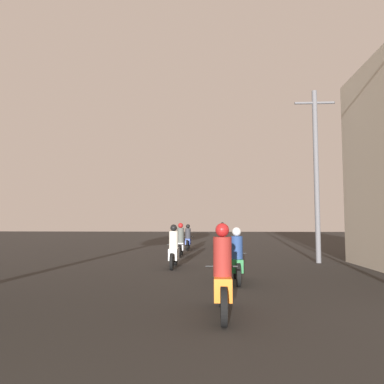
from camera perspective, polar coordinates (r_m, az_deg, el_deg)
motorcycle_orange at (r=6.70m, az=4.66°, el=-13.04°), size 0.60×1.98×1.60m
motorcycle_green at (r=10.29m, az=6.82°, el=-10.26°), size 0.60×1.93×1.47m
motorcycle_white at (r=13.44m, az=-2.80°, el=-8.88°), size 0.60×1.99×1.52m
motorcycle_silver at (r=17.80m, az=-1.74°, el=-7.73°), size 0.60×1.87×1.56m
motorcycle_blue at (r=21.99m, az=-0.62°, el=-7.20°), size 0.60×2.06×1.47m
motorcycle_red at (r=25.07m, az=4.67°, el=-6.77°), size 0.60×2.04×1.58m
utility_pole_far at (r=15.82m, az=18.41°, el=3.01°), size 1.60×0.20×6.94m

